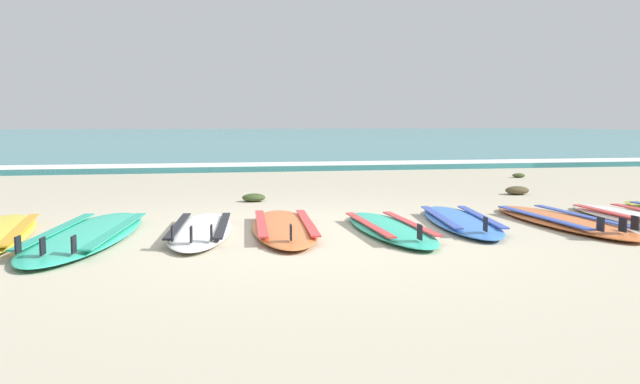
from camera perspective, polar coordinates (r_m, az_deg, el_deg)
The scene contains 12 objects.
ground_plane at distance 5.50m, azimuth -1.05°, elevation -3.69°, with size 80.00×80.00×0.00m, color #B7AD93.
sea at distance 42.37m, azimuth -10.34°, elevation 4.60°, with size 80.00×60.00×0.10m, color teal.
wave_foam_strip at distance 12.96m, azimuth -7.23°, elevation 2.02°, with size 80.00×1.08×0.11m, color white.
surfboard_2 at distance 5.67m, azimuth -18.55°, elevation -3.32°, with size 1.02×2.62×0.18m.
surfboard_3 at distance 5.69m, azimuth -9.78°, elevation -3.07°, with size 0.72×2.01×0.18m.
surfboard_4 at distance 5.76m, azimuth -2.95°, elevation -2.88°, with size 0.73×2.16×0.18m.
surfboard_5 at distance 5.72m, azimuth 5.70°, elevation -2.97°, with size 0.52×1.95×0.18m.
surfboard_6 at distance 6.23m, azimuth 11.44°, elevation -2.33°, with size 0.83×2.08×0.18m.
surfboard_7 at distance 6.48m, azimuth 19.23°, elevation -2.24°, with size 0.56×2.17×0.18m.
seaweed_clump_near_shoreline at distance 11.65m, azimuth 15.99°, elevation 1.32°, with size 0.21×0.16×0.07m, color #384723.
seaweed_clump_mid_sand at distance 8.96m, azimuth 15.88°, elevation 0.13°, with size 0.30×0.24×0.10m, color #4C4228.
seaweed_clump_by_the_boards at distance 7.90m, azimuth -5.46°, elevation -0.46°, with size 0.26×0.21×0.09m, color #384723.
Camera 1 is at (-1.00, -5.33, 0.91)m, focal length 38.99 mm.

